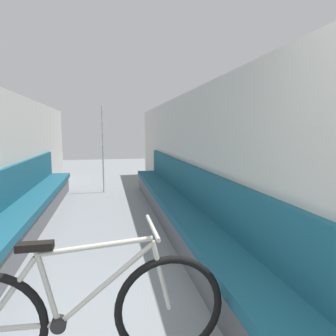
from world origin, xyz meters
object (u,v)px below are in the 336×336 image
at_px(bench_seat_row_left, 19,217).
at_px(grab_pole_near, 103,151).
at_px(bench_seat_row_right, 178,208).
at_px(bicycle, 82,315).

xyz_separation_m(bench_seat_row_left, grab_pole_near, (1.09, 2.93, 0.69)).
bearing_deg(grab_pole_near, bench_seat_row_left, -110.37).
height_order(bench_seat_row_right, bicycle, bench_seat_row_right).
distance_m(bench_seat_row_left, bicycle, 2.74).
relative_size(bench_seat_row_left, bicycle, 3.77).
distance_m(bench_seat_row_left, grab_pole_near, 3.20).
relative_size(bench_seat_row_right, bicycle, 3.77).
bearing_deg(bench_seat_row_right, bicycle, -115.25).
xyz_separation_m(bicycle, grab_pole_near, (0.07, 5.47, 0.62)).
bearing_deg(grab_pole_near, bench_seat_row_right, -68.85).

